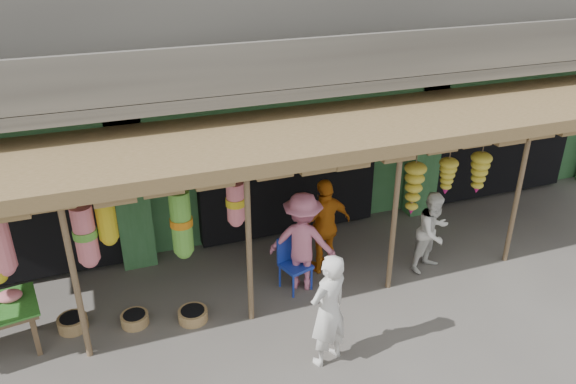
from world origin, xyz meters
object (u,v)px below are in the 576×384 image
object	(u,v)px
person_right	(433,232)
person_vendor	(325,226)
person_front	(328,310)
blue_chair	(293,260)
person_shopper	(303,242)

from	to	relation	value
person_right	person_vendor	xyz separation A→B (m)	(-1.84, 0.63, 0.14)
person_front	person_right	size ratio (longest dim) A/B	1.17
blue_chair	person_shopper	bearing A→B (deg)	-34.32
blue_chair	person_vendor	xyz separation A→B (m)	(0.72, 0.30, 0.37)
person_shopper	person_front	bearing A→B (deg)	110.13
blue_chair	person_front	xyz separation A→B (m)	(-0.17, -1.89, 0.36)
person_right	person_vendor	bearing A→B (deg)	141.48
person_shopper	person_right	bearing A→B (deg)	-156.37
person_vendor	person_shopper	size ratio (longest dim) A/B	1.01
person_front	person_vendor	bearing A→B (deg)	-134.05
blue_chair	person_front	world-z (taller)	person_front
person_front	person_shopper	world-z (taller)	same
person_shopper	blue_chair	bearing A→B (deg)	12.47
person_front	person_shopper	size ratio (longest dim) A/B	1.00
person_right	person_shopper	size ratio (longest dim) A/B	0.85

